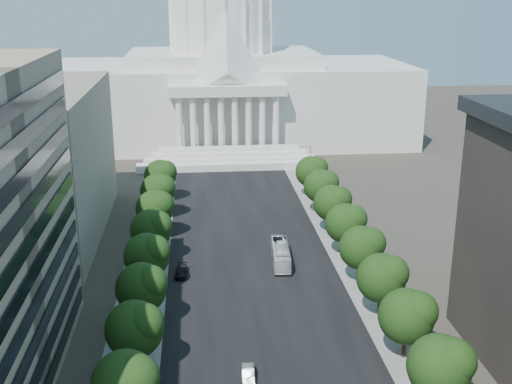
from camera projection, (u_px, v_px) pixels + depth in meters
name	position (u px, v px, depth m)	size (l,w,h in m)	color
road_asphalt	(247.00, 245.00, 125.86)	(30.00, 260.00, 0.01)	black
sidewalk_left	(149.00, 249.00, 124.13)	(8.00, 260.00, 0.02)	gray
sidewalk_right	(342.00, 242.00, 127.60)	(8.00, 260.00, 0.02)	gray
capitol	(223.00, 79.00, 209.94)	(120.00, 56.00, 73.00)	white
office_block_left_far	(0.00, 164.00, 126.47)	(38.00, 52.00, 30.00)	gray
tree_l_c	(128.00, 382.00, 70.86)	(7.79, 7.60, 9.97)	#33261C
tree_l_d	(137.00, 328.00, 82.26)	(7.79, 7.60, 9.97)	#33261C
tree_l_e	(143.00, 287.00, 93.65)	(7.79, 7.60, 9.97)	#33261C
tree_l_f	(149.00, 255.00, 105.04)	(7.79, 7.60, 9.97)	#33261C
tree_l_g	(153.00, 229.00, 116.44)	(7.79, 7.60, 9.97)	#33261C
tree_l_h	(156.00, 208.00, 127.83)	(7.79, 7.60, 9.97)	#33261C
tree_l_i	(159.00, 190.00, 139.22)	(7.79, 7.60, 9.97)	#33261C
tree_l_j	(162.00, 175.00, 150.61)	(7.79, 7.60, 9.97)	#33261C
tree_r_c	(443.00, 365.00, 74.15)	(7.79, 7.60, 9.97)	#33261C
tree_r_d	(409.00, 315.00, 85.54)	(7.79, 7.60, 9.97)	#33261C
tree_r_e	(384.00, 277.00, 96.93)	(7.79, 7.60, 9.97)	#33261C
tree_r_f	(364.00, 247.00, 108.32)	(7.79, 7.60, 9.97)	#33261C
tree_r_g	(347.00, 222.00, 119.72)	(7.79, 7.60, 9.97)	#33261C
tree_r_h	(334.00, 202.00, 131.11)	(7.79, 7.60, 9.97)	#33261C
tree_r_i	(322.00, 185.00, 142.50)	(7.79, 7.60, 9.97)	#33261C
tree_r_j	(313.00, 171.00, 153.90)	(7.79, 7.60, 9.97)	#33261C
streetlight_b	(458.00, 373.00, 73.71)	(2.61, 0.44, 9.00)	gray
streetlight_c	(393.00, 280.00, 97.45)	(2.61, 0.44, 9.00)	gray
streetlight_d	(354.00, 223.00, 121.18)	(2.61, 0.44, 9.00)	gray
streetlight_e	(327.00, 185.00, 144.92)	(2.61, 0.44, 9.00)	gray
streetlight_f	(308.00, 157.00, 168.65)	(2.61, 0.44, 9.00)	gray
car_silver	(248.00, 375.00, 82.21)	(1.58, 4.52, 1.49)	#A9ACB1
car_dark_b	(181.00, 272.00, 112.35)	(2.04, 5.03, 1.46)	black
city_bus	(281.00, 254.00, 117.25)	(2.93, 12.54, 3.49)	silver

